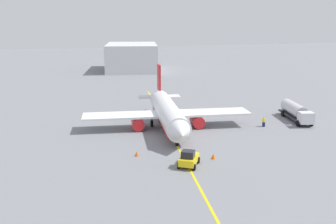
% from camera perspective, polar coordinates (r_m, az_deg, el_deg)
% --- Properties ---
extents(ground_plane, '(400.00, 400.00, 0.00)m').
position_cam_1_polar(ground_plane, '(66.62, 0.00, -2.51)').
color(ground_plane, slate).
extents(airplane, '(28.87, 29.42, 9.75)m').
position_cam_1_polar(airplane, '(66.38, -0.06, -0.16)').
color(airplane, white).
rests_on(airplane, ground).
extents(fuel_tanker, '(11.44, 4.85, 3.15)m').
position_cam_1_polar(fuel_tanker, '(75.61, 18.44, 0.09)').
color(fuel_tanker, '#2D2D33').
rests_on(fuel_tanker, ground).
extents(pushback_tug, '(4.11, 3.77, 2.20)m').
position_cam_1_polar(pushback_tug, '(49.94, 3.08, -6.92)').
color(pushback_tug, yellow).
rests_on(pushback_tug, ground).
extents(refueling_worker, '(0.53, 0.38, 1.71)m').
position_cam_1_polar(refueling_worker, '(69.86, 14.02, -1.46)').
color(refueling_worker, navy).
rests_on(refueling_worker, ground).
extents(safety_cone_nose, '(0.62, 0.62, 0.68)m').
position_cam_1_polar(safety_cone_nose, '(53.79, -4.64, -6.17)').
color(safety_cone_nose, '#F2590F').
rests_on(safety_cone_nose, ground).
extents(safety_cone_wingtip, '(0.65, 0.65, 0.72)m').
position_cam_1_polar(safety_cone_wingtip, '(52.90, 6.74, -6.54)').
color(safety_cone_wingtip, '#F2590F').
rests_on(safety_cone_wingtip, ground).
extents(distant_hangar, '(29.93, 23.35, 9.64)m').
position_cam_1_polar(distant_hangar, '(144.13, -5.41, 8.12)').
color(distant_hangar, silver).
rests_on(distant_hangar, ground).
extents(taxi_line_marking, '(71.09, 10.77, 0.01)m').
position_cam_1_polar(taxi_line_marking, '(66.62, 0.00, -2.50)').
color(taxi_line_marking, yellow).
rests_on(taxi_line_marking, ground).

